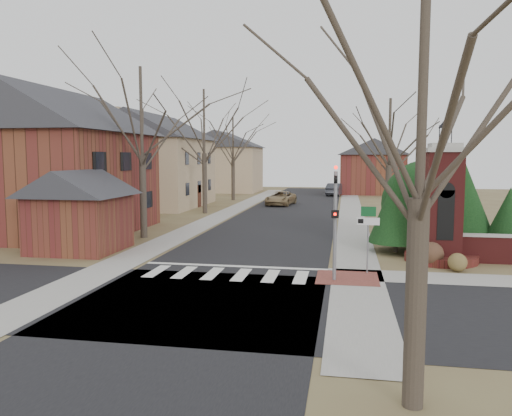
% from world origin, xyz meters
% --- Properties ---
extents(ground, '(120.00, 120.00, 0.00)m').
position_xyz_m(ground, '(0.00, 0.00, 0.00)').
color(ground, brown).
rests_on(ground, ground).
extents(main_street, '(8.00, 70.00, 0.01)m').
position_xyz_m(main_street, '(0.00, 22.00, 0.01)').
color(main_street, black).
rests_on(main_street, ground).
extents(cross_street, '(120.00, 8.00, 0.01)m').
position_xyz_m(cross_street, '(0.00, -3.00, 0.01)').
color(cross_street, black).
rests_on(cross_street, ground).
extents(crosswalk_zone, '(8.00, 2.20, 0.02)m').
position_xyz_m(crosswalk_zone, '(0.00, 0.80, 0.01)').
color(crosswalk_zone, silver).
rests_on(crosswalk_zone, ground).
extents(stop_bar, '(8.00, 0.35, 0.02)m').
position_xyz_m(stop_bar, '(0.00, 2.30, 0.01)').
color(stop_bar, silver).
rests_on(stop_bar, ground).
extents(sidewalk_right_main, '(2.00, 60.00, 0.02)m').
position_xyz_m(sidewalk_right_main, '(5.20, 22.00, 0.01)').
color(sidewalk_right_main, gray).
rests_on(sidewalk_right_main, ground).
extents(sidewalk_left, '(2.00, 60.00, 0.02)m').
position_xyz_m(sidewalk_left, '(-5.20, 22.00, 0.01)').
color(sidewalk_left, gray).
rests_on(sidewalk_left, ground).
extents(curb_apron, '(2.40, 2.40, 0.02)m').
position_xyz_m(curb_apron, '(4.80, 1.00, 0.01)').
color(curb_apron, brown).
rests_on(curb_apron, ground).
extents(traffic_signal_pole, '(0.28, 0.41, 4.50)m').
position_xyz_m(traffic_signal_pole, '(4.30, 0.57, 2.59)').
color(traffic_signal_pole, slate).
rests_on(traffic_signal_pole, ground).
extents(sign_post, '(0.90, 0.07, 2.75)m').
position_xyz_m(sign_post, '(5.59, 1.99, 1.95)').
color(sign_post, slate).
rests_on(sign_post, ground).
extents(brick_gate_monument, '(3.20, 3.20, 6.47)m').
position_xyz_m(brick_gate_monument, '(9.00, 4.99, 2.17)').
color(brick_gate_monument, maroon).
rests_on(brick_gate_monument, ground).
extents(house_brick_left, '(9.80, 11.80, 9.42)m').
position_xyz_m(house_brick_left, '(-13.01, 9.99, 4.66)').
color(house_brick_left, brown).
rests_on(house_brick_left, ground).
extents(house_stucco_left, '(9.80, 12.80, 9.28)m').
position_xyz_m(house_stucco_left, '(-13.50, 27.00, 4.59)').
color(house_stucco_left, tan).
rests_on(house_stucco_left, ground).
extents(garage_left, '(4.80, 4.80, 4.29)m').
position_xyz_m(garage_left, '(-8.52, 4.49, 2.24)').
color(garage_left, brown).
rests_on(garage_left, ground).
extents(house_distant_left, '(10.80, 8.80, 8.53)m').
position_xyz_m(house_distant_left, '(-12.01, 48.00, 4.25)').
color(house_distant_left, tan).
rests_on(house_distant_left, ground).
extents(house_distant_right, '(8.80, 8.80, 7.30)m').
position_xyz_m(house_distant_right, '(7.99, 47.99, 3.65)').
color(house_distant_right, brown).
rests_on(house_distant_right, ground).
extents(evergreen_near, '(2.80, 2.80, 4.10)m').
position_xyz_m(evergreen_near, '(7.20, 7.00, 2.30)').
color(evergreen_near, '#473D33').
rests_on(evergreen_near, ground).
extents(evergreen_mid, '(3.40, 3.40, 4.70)m').
position_xyz_m(evergreen_mid, '(10.50, 8.20, 2.60)').
color(evergreen_mid, '#473D33').
rests_on(evergreen_mid, ground).
extents(evergreen_far, '(2.40, 2.40, 3.30)m').
position_xyz_m(evergreen_far, '(12.50, 7.20, 1.90)').
color(evergreen_far, '#473D33').
rests_on(evergreen_far, ground).
extents(evergreen_mass, '(4.80, 4.80, 4.80)m').
position_xyz_m(evergreen_mass, '(9.00, 9.50, 2.40)').
color(evergreen_mass, black).
rests_on(evergreen_mass, ground).
extents(bare_tree_0, '(8.05, 8.05, 11.15)m').
position_xyz_m(bare_tree_0, '(-7.00, 9.00, 7.70)').
color(bare_tree_0, '#473D33').
rests_on(bare_tree_0, ground).
extents(bare_tree_1, '(8.40, 8.40, 11.64)m').
position_xyz_m(bare_tree_1, '(-7.00, 22.00, 8.03)').
color(bare_tree_1, '#473D33').
rests_on(bare_tree_1, ground).
extents(bare_tree_2, '(7.35, 7.35, 10.19)m').
position_xyz_m(bare_tree_2, '(-7.50, 35.00, 7.03)').
color(bare_tree_2, '#473D33').
rests_on(bare_tree_2, ground).
extents(bare_tree_3, '(7.00, 7.00, 9.70)m').
position_xyz_m(bare_tree_3, '(7.50, 16.00, 6.69)').
color(bare_tree_3, '#473D33').
rests_on(bare_tree_3, ground).
extents(bare_tree_4, '(6.65, 6.65, 9.21)m').
position_xyz_m(bare_tree_4, '(6.00, -9.00, 6.35)').
color(bare_tree_4, '#473D33').
rests_on(bare_tree_4, ground).
extents(pickup_truck, '(2.89, 5.14, 1.36)m').
position_xyz_m(pickup_truck, '(-1.60, 30.15, 0.68)').
color(pickup_truck, olive).
rests_on(pickup_truck, ground).
extents(distant_car, '(2.24, 4.79, 1.52)m').
position_xyz_m(distant_car, '(3.40, 43.51, 0.76)').
color(distant_car, '#3A3C42').
rests_on(distant_car, ground).
extents(dry_shrub_left, '(1.06, 1.06, 1.06)m').
position_xyz_m(dry_shrub_left, '(8.41, 3.96, 0.53)').
color(dry_shrub_left, '#4E3424').
rests_on(dry_shrub_left, ground).
extents(dry_shrub_right, '(0.78, 0.78, 0.78)m').
position_xyz_m(dry_shrub_right, '(9.30, 3.00, 0.39)').
color(dry_shrub_right, brown).
rests_on(dry_shrub_right, ground).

